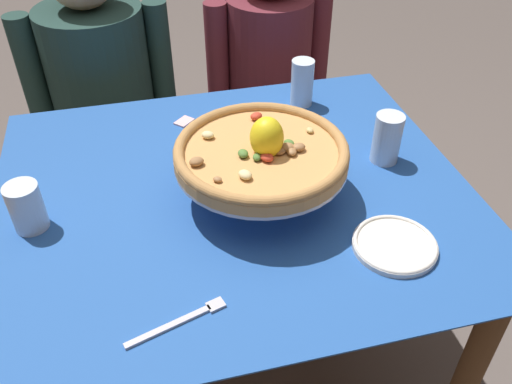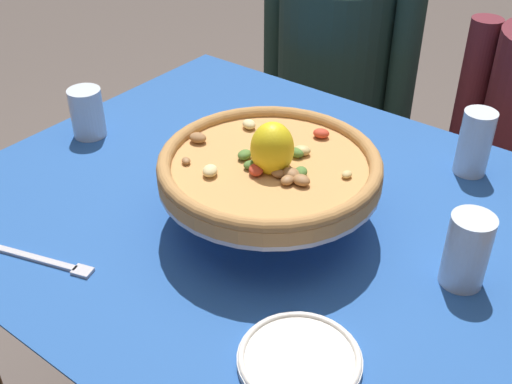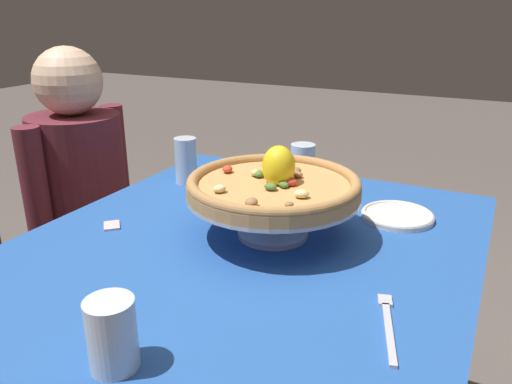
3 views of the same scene
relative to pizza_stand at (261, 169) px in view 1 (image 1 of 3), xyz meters
name	(u,v)px [view 1 (image 1 of 3)]	position (x,y,z in m)	size (l,w,h in m)	color
ground_plane	(240,374)	(-0.06, 0.04, -0.84)	(14.00, 14.00, 0.00)	#5B514C
dining_table	(235,227)	(-0.06, 0.04, -0.19)	(1.09, 0.95, 0.77)	brown
pizza_stand	(261,169)	(0.00, 0.00, 0.00)	(0.38, 0.38, 0.10)	#B7B7C1
pizza	(262,151)	(0.00, 0.00, 0.05)	(0.38, 0.38, 0.11)	tan
water_glass_side_right	(386,141)	(0.33, 0.06, -0.02)	(0.07, 0.07, 0.13)	silver
water_glass_side_left	(27,210)	(-0.50, 0.02, -0.03)	(0.07, 0.07, 0.11)	silver
water_glass_back_right	(302,86)	(0.22, 0.38, -0.02)	(0.06, 0.06, 0.13)	silver
side_plate	(395,245)	(0.22, -0.23, -0.07)	(0.17, 0.17, 0.02)	silver
dinner_fork	(182,320)	(-0.22, -0.31, -0.07)	(0.19, 0.07, 0.01)	#B7B7C1
sugar_packet	(184,122)	(-0.13, 0.36, -0.07)	(0.05, 0.04, 0.01)	beige
diner_left	(107,114)	(-0.36, 0.81, -0.28)	(0.50, 0.36, 1.17)	maroon
diner_right	(268,97)	(0.25, 0.84, -0.30)	(0.47, 0.33, 1.14)	navy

